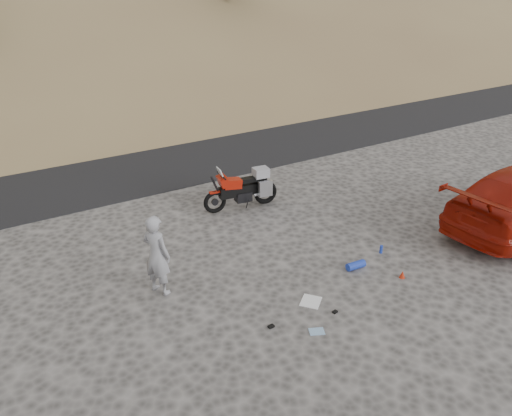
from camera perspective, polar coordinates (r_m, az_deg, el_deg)
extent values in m
plane|color=#3D3B38|center=(11.69, -0.16, -7.65)|extent=(140.00, 140.00, 0.00)
cube|color=black|center=(19.17, -14.37, 5.35)|extent=(120.00, 7.00, 0.05)
torus|color=black|center=(14.42, -4.72, 0.69)|extent=(0.70, 0.21, 0.69)
cylinder|color=black|center=(14.42, -4.72, 0.69)|extent=(0.21, 0.09, 0.21)
torus|color=black|center=(14.98, 1.10, 1.78)|extent=(0.74, 0.23, 0.73)
cylinder|color=black|center=(14.98, 1.10, 1.78)|extent=(0.24, 0.11, 0.23)
cylinder|color=black|center=(14.28, -4.46, 2.15)|extent=(0.40, 0.11, 0.85)
cylinder|color=black|center=(14.17, -3.96, 3.72)|extent=(0.13, 0.65, 0.05)
cube|color=black|center=(14.58, -1.86, 2.05)|extent=(1.27, 0.40, 0.31)
cube|color=black|center=(14.70, -1.48, 1.37)|extent=(0.50, 0.37, 0.29)
cube|color=#961408|center=(14.39, -2.76, 2.84)|extent=(0.58, 0.38, 0.32)
cube|color=#961408|center=(14.25, -3.82, 3.12)|extent=(0.36, 0.39, 0.37)
cube|color=silver|center=(14.12, -4.13, 4.08)|extent=(0.16, 0.33, 0.27)
cube|color=black|center=(14.56, -0.93, 3.24)|extent=(0.60, 0.30, 0.13)
cube|color=black|center=(14.72, 0.49, 3.33)|extent=(0.39, 0.23, 0.10)
cube|color=silver|center=(14.60, 1.08, 2.23)|extent=(0.43, 0.18, 0.47)
cube|color=silver|center=(15.05, 0.19, 2.98)|extent=(0.43, 0.18, 0.47)
cube|color=gray|center=(14.65, 0.56, 4.10)|extent=(0.48, 0.41, 0.27)
cube|color=#961408|center=(14.29, -4.77, 1.82)|extent=(0.33, 0.16, 0.04)
cylinder|color=black|center=(14.63, -0.99, 0.50)|extent=(0.05, 0.22, 0.38)
cylinder|color=silver|center=(14.75, 0.61, 1.69)|extent=(0.48, 0.15, 0.13)
imported|color=gray|center=(11.35, -10.87, -9.31)|extent=(0.71, 0.81, 1.86)
cube|color=white|center=(10.90, 6.28, -10.57)|extent=(0.60, 0.60, 0.02)
cylinder|color=#1B34A6|center=(12.09, 11.33, -6.43)|extent=(0.49, 0.22, 0.19)
cylinder|color=#1B34A6|center=(12.86, 14.11, -4.60)|extent=(0.08, 0.08, 0.21)
cone|color=#B1230B|center=(12.02, 16.38, -7.30)|extent=(0.18, 0.18, 0.18)
cube|color=black|center=(10.18, 1.74, -13.36)|extent=(0.13, 0.10, 0.04)
cube|color=black|center=(10.66, 9.01, -11.64)|extent=(0.12, 0.10, 0.04)
cube|color=#82A6C9|center=(10.14, 6.95, -13.82)|extent=(0.36, 0.32, 0.01)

